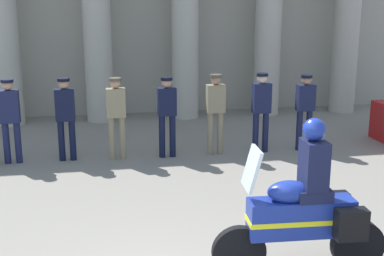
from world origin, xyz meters
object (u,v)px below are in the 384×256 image
at_px(officer_in_row_1, 65,113).
at_px(officer_in_row_6, 305,106).
at_px(officer_in_row_3, 167,110).
at_px(officer_in_row_2, 116,112).
at_px(motorcycle_with_rider, 307,211).
at_px(officer_in_row_0, 10,115).
at_px(officer_in_row_4, 216,108).
at_px(officer_in_row_5, 261,106).

bearing_deg(officer_in_row_1, officer_in_row_6, 178.25).
bearing_deg(officer_in_row_3, officer_in_row_2, -2.05).
bearing_deg(officer_in_row_6, motorcycle_with_rider, 67.59).
distance_m(officer_in_row_1, officer_in_row_6, 5.05).
distance_m(officer_in_row_0, officer_in_row_4, 4.14).
relative_size(officer_in_row_2, motorcycle_with_rider, 0.81).
height_order(officer_in_row_0, officer_in_row_3, officer_in_row_0).
height_order(officer_in_row_3, officer_in_row_4, officer_in_row_4).
bearing_deg(motorcycle_with_rider, officer_in_row_0, -48.06).
bearing_deg(officer_in_row_5, motorcycle_with_rider, 77.92).
distance_m(officer_in_row_3, officer_in_row_5, 2.02).
bearing_deg(officer_in_row_1, officer_in_row_5, 178.05).
bearing_deg(officer_in_row_2, officer_in_row_3, 177.95).
bearing_deg(officer_in_row_1, officer_in_row_4, 177.88).
xyz_separation_m(officer_in_row_4, officer_in_row_5, (0.99, -0.02, -0.00)).
height_order(officer_in_row_1, officer_in_row_3, officer_in_row_1).
bearing_deg(officer_in_row_2, officer_in_row_0, -2.99).
distance_m(officer_in_row_0, officer_in_row_1, 1.07).
bearing_deg(officer_in_row_1, officer_in_row_3, 176.17).
xyz_separation_m(officer_in_row_2, officer_in_row_3, (1.03, -0.03, -0.01)).
distance_m(officer_in_row_5, officer_in_row_6, 0.98).
bearing_deg(officer_in_row_4, officer_in_row_6, 178.84).
distance_m(officer_in_row_0, officer_in_row_5, 5.14).
height_order(officer_in_row_5, officer_in_row_6, officer_in_row_5).
distance_m(officer_in_row_1, officer_in_row_3, 2.05).
distance_m(officer_in_row_0, officer_in_row_6, 6.12).
bearing_deg(officer_in_row_4, officer_in_row_5, 178.60).
distance_m(officer_in_row_6, motorcycle_with_rider, 5.38).
height_order(officer_in_row_5, motorcycle_with_rider, motorcycle_with_rider).
relative_size(officer_in_row_0, officer_in_row_2, 1.00).
relative_size(officer_in_row_5, officer_in_row_6, 1.04).
relative_size(officer_in_row_4, officer_in_row_6, 1.03).
relative_size(officer_in_row_2, officer_in_row_4, 0.99).
bearing_deg(officer_in_row_6, officer_in_row_3, -0.33).
bearing_deg(officer_in_row_2, officer_in_row_4, 179.61).
height_order(officer_in_row_0, officer_in_row_2, officer_in_row_0).
distance_m(officer_in_row_1, motorcycle_with_rider, 5.94).
relative_size(officer_in_row_0, officer_in_row_5, 0.99).
bearing_deg(officer_in_row_0, motorcycle_with_rider, 128.36).
distance_m(officer_in_row_1, officer_in_row_4, 3.07).
bearing_deg(officer_in_row_6, officer_in_row_4, -1.16).
bearing_deg(officer_in_row_2, motorcycle_with_rider, 111.57).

